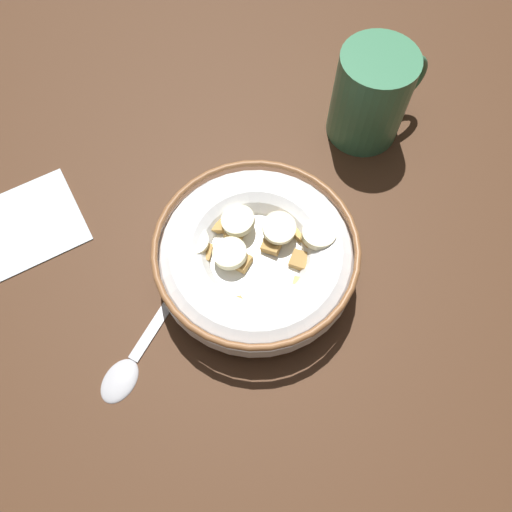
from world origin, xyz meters
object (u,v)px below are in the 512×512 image
at_px(spoon, 132,360).
at_px(coffee_mug, 372,96).
at_px(folded_napkin, 0,236).
at_px(cereal_bowl, 256,257).

relative_size(spoon, coffee_mug, 1.22).
bearing_deg(folded_napkin, spoon, -70.77).
height_order(cereal_bowl, coffee_mug, coffee_mug).
distance_m(cereal_bowl, spoon, 0.14).
relative_size(coffee_mug, folded_napkin, 0.69).
height_order(spoon, coffee_mug, coffee_mug).
xyz_separation_m(spoon, coffee_mug, (0.32, 0.11, 0.05)).
height_order(coffee_mug, folded_napkin, coffee_mug).
distance_m(cereal_bowl, coffee_mug, 0.21).
bearing_deg(coffee_mug, cereal_bowl, -154.88).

